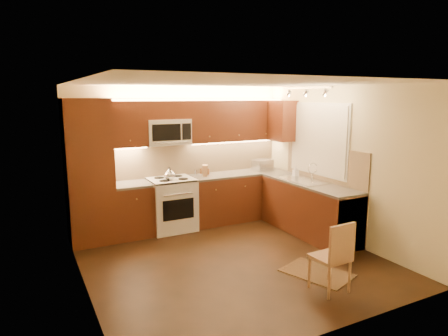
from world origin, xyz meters
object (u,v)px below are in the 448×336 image
kettle (170,174)px  knife_block (205,170)px  dining_chair (330,256)px  microwave (167,132)px  sink (304,176)px  toaster_oven (262,165)px  stove (172,204)px  soap_bottle (296,171)px

kettle → knife_block: bearing=13.1°
knife_block → dining_chair: bearing=-60.4°
microwave → sink: (2.00, -1.26, -0.74)m
toaster_oven → dining_chair: size_ratio=0.41×
toaster_oven → dining_chair: 3.21m
toaster_oven → microwave: bearing=168.2°
stove → dining_chair: bearing=-73.0°
kettle → knife_block: kettle is taller
sink → microwave: bearing=147.8°
kettle → dining_chair: kettle is taller
stove → knife_block: bearing=2.6°
stove → sink: sink is taller
knife_block → dining_chair: (0.25, -3.02, -0.56)m
microwave → dining_chair: microwave is taller
sink → soap_bottle: 0.36m
sink → toaster_oven: size_ratio=2.40×
knife_block → stove: bearing=-152.5°
stove → microwave: size_ratio=1.21×
kettle → dining_chair: (0.98, -2.89, -0.59)m
stove → sink: 2.35m
sink → stove: bearing=150.6°
kettle → toaster_oven: 1.95m
stove → knife_block: size_ratio=4.54×
microwave → kettle: (-0.06, -0.24, -0.69)m
kettle → dining_chair: 3.10m
stove → soap_bottle: (2.08, -0.77, 0.53)m
toaster_oven → knife_block: bearing=171.1°
stove → sink: size_ratio=1.07×
stove → dining_chair: stove is taller
stove → kettle: kettle is taller
soap_bottle → sink: bearing=-103.7°
toaster_oven → dining_chair: bearing=-115.9°
sink → toaster_oven: bearing=95.7°
sink → kettle: 2.30m
kettle → knife_block: (0.73, 0.14, -0.03)m
kettle → toaster_oven: size_ratio=0.62×
soap_bottle → knife_block: bearing=150.3°
toaster_oven → soap_bottle: bearing=-83.8°
stove → soap_bottle: bearing=-20.4°
sink → toaster_oven: toaster_oven is taller
toaster_oven → stove: bearing=172.3°
kettle → toaster_oven: (1.95, 0.12, -0.02)m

